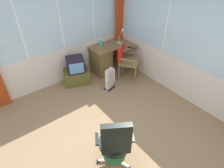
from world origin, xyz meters
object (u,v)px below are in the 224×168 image
(wooden_armchair, at_px, (125,57))
(space_heater, at_px, (110,78))
(desk_lamp, at_px, (123,33))
(office_chair, at_px, (115,142))
(potted_plant, at_px, (115,154))
(spray_bottle, at_px, (101,42))
(tv_on_stand, at_px, (77,72))
(tv_remote, at_px, (130,47))
(desk, at_px, (102,60))

(wooden_armchair, height_order, space_heater, wooden_armchair)
(desk_lamp, distance_m, office_chair, 3.24)
(desk_lamp, bearing_deg, potted_plant, -132.10)
(spray_bottle, bearing_deg, space_heater, -111.52)
(tv_on_stand, bearing_deg, desk_lamp, -3.42)
(tv_remote, xyz_separation_m, space_heater, (-0.89, -0.27, -0.49))
(desk_lamp, bearing_deg, desk, 173.68)
(desk, xyz_separation_m, tv_remote, (0.62, -0.44, 0.37))
(wooden_armchair, bearing_deg, potted_plant, -133.99)
(spray_bottle, xyz_separation_m, wooden_armchair, (0.27, -0.70, -0.25))
(wooden_armchair, xyz_separation_m, tv_on_stand, (-1.16, 0.55, -0.29))
(spray_bottle, bearing_deg, wooden_armchair, -68.71)
(tv_remote, distance_m, tv_on_stand, 1.57)
(wooden_armchair, xyz_separation_m, potted_plant, (-1.83, -1.89, -0.34))
(desk, bearing_deg, wooden_armchair, -57.24)
(spray_bottle, bearing_deg, office_chair, -121.05)
(tv_remote, height_order, wooden_armchair, wooden_armchair)
(desk, relative_size, spray_bottle, 5.26)
(spray_bottle, xyz_separation_m, tv_on_stand, (-0.89, -0.14, -0.54))
(tv_remote, relative_size, office_chair, 0.14)
(desk_lamp, relative_size, office_chair, 0.38)
(tv_remote, xyz_separation_m, tv_on_stand, (-1.43, 0.46, -0.45))
(wooden_armchair, bearing_deg, desk, 122.76)
(potted_plant, bearing_deg, spray_bottle, 58.99)
(wooden_armchair, relative_size, space_heater, 1.70)
(desk, distance_m, space_heater, 0.77)
(potted_plant, bearing_deg, office_chair, -124.17)
(tv_remote, bearing_deg, office_chair, -166.83)
(potted_plant, bearing_deg, desk, 58.63)
(desk, xyz_separation_m, spray_bottle, (0.07, 0.16, 0.46))
(spray_bottle, relative_size, tv_on_stand, 0.29)
(desk_lamp, distance_m, potted_plant, 3.27)
(wooden_armchair, height_order, office_chair, office_chair)
(tv_on_stand, relative_size, space_heater, 1.33)
(spray_bottle, relative_size, space_heater, 0.38)
(office_chair, distance_m, space_heater, 2.17)
(tv_remote, xyz_separation_m, spray_bottle, (-0.54, 0.60, 0.09))
(desk_lamp, xyz_separation_m, tv_on_stand, (-1.46, 0.09, -0.72))
(desk, relative_size, tv_on_stand, 1.51)
(desk, relative_size, space_heater, 2.01)
(tv_on_stand, distance_m, space_heater, 0.91)
(office_chair, relative_size, potted_plant, 2.38)
(tv_remote, height_order, tv_on_stand, tv_remote)
(office_chair, bearing_deg, tv_remote, 43.60)
(tv_remote, bearing_deg, tv_on_stand, 131.92)
(potted_plant, bearing_deg, desk_lamp, 47.90)
(desk_lamp, xyz_separation_m, wooden_armchair, (-0.30, -0.47, -0.43))
(desk_lamp, relative_size, potted_plant, 0.90)
(wooden_armchair, bearing_deg, office_chair, -133.86)
(wooden_armchair, bearing_deg, space_heater, -164.36)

